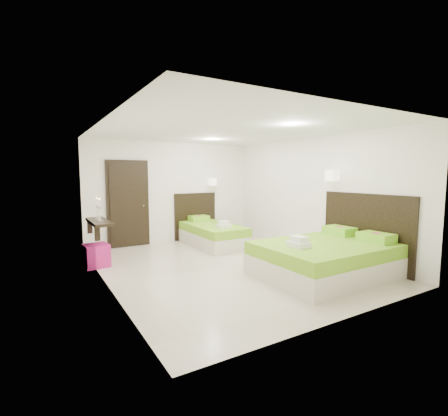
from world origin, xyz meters
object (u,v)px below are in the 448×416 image
bed_double (328,257)px  ottoman (96,255)px  bed_single (211,233)px  nightstand (229,230)px

bed_double → ottoman: bearing=142.1°
ottoman → bed_single: bearing=11.5°
bed_single → nightstand: size_ratio=5.18×
bed_double → nightstand: 3.95m
bed_double → nightstand: bearing=84.6°
bed_single → nightstand: bed_single is taller
nightstand → bed_double: bearing=-108.7°
bed_single → ottoman: size_ratio=4.64×
nightstand → bed_single: bearing=-157.1°
nightstand → ottoman: 4.00m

